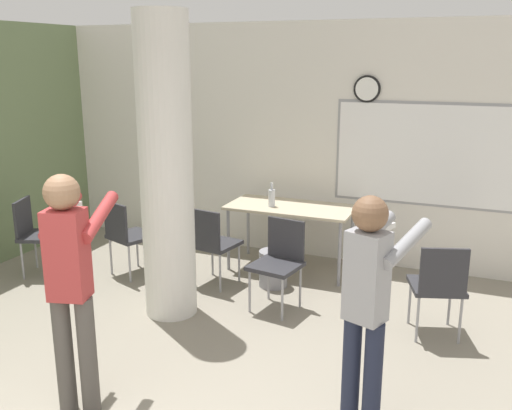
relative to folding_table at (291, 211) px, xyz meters
The scene contains 12 objects.
wall_back 0.94m from the folding_table, 71.64° to the left, with size 8.00×0.15×2.80m.
support_pillar 1.81m from the folding_table, 114.26° to the right, with size 0.49×0.49×2.80m.
folding_table is the anchor object (origin of this frame).
bottle_on_table 0.27m from the folding_table, 154.18° to the right, with size 0.08×0.08×0.27m.
waste_bin 0.75m from the folding_table, 90.13° to the right, with size 0.31×0.31×0.39m.
chair_table_front 1.08m from the folding_table, 77.02° to the right, with size 0.51×0.51×0.87m.
chair_near_pillar 1.85m from the folding_table, 150.96° to the right, with size 0.57×0.57×0.87m.
chair_mid_room 2.06m from the folding_table, 32.51° to the right, with size 0.55×0.55×0.87m.
chair_table_left 1.02m from the folding_table, 127.76° to the right, with size 0.51×0.51×0.87m.
chair_by_left_wall 2.87m from the folding_table, 154.68° to the right, with size 0.56×0.56×0.87m.
person_playing_front 3.18m from the folding_table, 98.47° to the right, with size 0.49×0.67×1.69m.
person_playing_side 3.00m from the folding_table, 61.94° to the right, with size 0.50×0.67×1.61m.
Camera 1 is at (1.83, -1.48, 2.40)m, focal length 40.00 mm.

